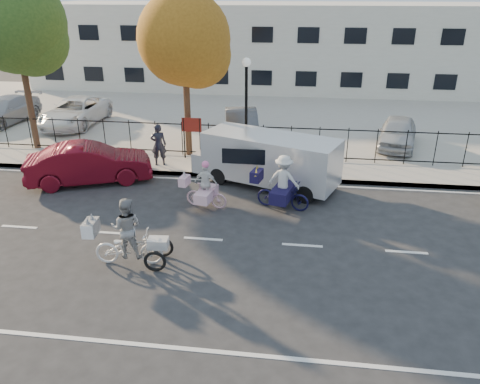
% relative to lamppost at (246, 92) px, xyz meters
% --- Properties ---
extents(ground, '(120.00, 120.00, 0.00)m').
position_rel_lamppost_xyz_m(ground, '(-0.50, -6.80, -3.11)').
color(ground, '#333334').
extents(road_markings, '(60.00, 9.52, 0.01)m').
position_rel_lamppost_xyz_m(road_markings, '(-0.50, -6.80, -3.11)').
color(road_markings, silver).
rests_on(road_markings, ground).
extents(curb, '(60.00, 0.10, 0.15)m').
position_rel_lamppost_xyz_m(curb, '(-0.50, -1.75, -3.04)').
color(curb, '#A8A399').
rests_on(curb, ground).
extents(sidewalk, '(60.00, 2.20, 0.15)m').
position_rel_lamppost_xyz_m(sidewalk, '(-0.50, -0.70, -3.04)').
color(sidewalk, '#A8A399').
rests_on(sidewalk, ground).
extents(parking_lot, '(60.00, 15.60, 0.15)m').
position_rel_lamppost_xyz_m(parking_lot, '(-0.50, 8.20, -3.04)').
color(parking_lot, '#A8A399').
rests_on(parking_lot, ground).
extents(iron_fence, '(58.00, 0.06, 1.50)m').
position_rel_lamppost_xyz_m(iron_fence, '(-0.50, 0.40, -2.21)').
color(iron_fence, black).
rests_on(iron_fence, sidewalk).
extents(building, '(34.00, 10.00, 6.00)m').
position_rel_lamppost_xyz_m(building, '(-0.50, 18.20, -0.11)').
color(building, silver).
rests_on(building, ground).
extents(lamppost, '(0.36, 0.36, 4.33)m').
position_rel_lamppost_xyz_m(lamppost, '(0.00, 0.00, 0.00)').
color(lamppost, black).
rests_on(lamppost, sidewalk).
extents(street_sign, '(0.85, 0.06, 1.80)m').
position_rel_lamppost_xyz_m(street_sign, '(-2.35, 0.00, -1.70)').
color(street_sign, black).
rests_on(street_sign, sidewalk).
extents(zebra_trike, '(2.29, 0.93, 1.96)m').
position_rel_lamppost_xyz_m(zebra_trike, '(-2.23, -8.39, -2.36)').
color(zebra_trike, white).
rests_on(zebra_trike, ground).
extents(unicorn_bike, '(1.73, 1.23, 1.71)m').
position_rel_lamppost_xyz_m(unicorn_bike, '(-0.87, -4.55, -2.48)').
color(unicorn_bike, '#E0AAC0').
rests_on(unicorn_bike, ground).
extents(bull_bike, '(2.14, 1.50, 1.93)m').
position_rel_lamppost_xyz_m(bull_bike, '(1.76, -4.29, -2.34)').
color(bull_bike, '#111035').
rests_on(bull_bike, ground).
extents(white_van, '(6.05, 3.62, 1.98)m').
position_rel_lamppost_xyz_m(white_van, '(1.10, -2.30, -2.02)').
color(white_van, silver).
rests_on(white_van, ground).
extents(red_sedan, '(4.96, 3.26, 1.54)m').
position_rel_lamppost_xyz_m(red_sedan, '(-5.78, -2.89, -2.34)').
color(red_sedan, maroon).
rests_on(red_sedan, ground).
extents(pedestrian, '(0.72, 0.56, 1.77)m').
position_rel_lamppost_xyz_m(pedestrian, '(-3.55, -1.01, -2.08)').
color(pedestrian, black).
rests_on(pedestrian, sidewalk).
extents(lot_car_a, '(2.44, 4.94, 1.38)m').
position_rel_lamppost_xyz_m(lot_car_a, '(-13.89, 4.39, -2.27)').
color(lot_car_a, '#A9AAB0').
rests_on(lot_car_a, parking_lot).
extents(lot_car_b, '(2.44, 5.17, 1.43)m').
position_rel_lamppost_xyz_m(lot_car_b, '(-9.84, 4.52, -2.25)').
color(lot_car_b, white).
rests_on(lot_car_b, parking_lot).
extents(lot_car_c, '(2.32, 4.61, 1.45)m').
position_rel_lamppost_xyz_m(lot_car_c, '(-0.59, 3.00, -2.24)').
color(lot_car_c, '#4F5257').
rests_on(lot_car_c, parking_lot).
extents(lot_car_d, '(2.47, 4.25, 1.36)m').
position_rel_lamppost_xyz_m(lot_car_d, '(6.81, 2.90, -2.28)').
color(lot_car_d, '#B2B5BA').
rests_on(lot_car_d, parking_lot).
extents(tree_west, '(4.26, 4.26, 7.82)m').
position_rel_lamppost_xyz_m(tree_west, '(-9.77, 0.56, 2.36)').
color(tree_west, '#442D1D').
rests_on(tree_west, ground).
extents(tree_mid, '(3.84, 3.84, 7.05)m').
position_rel_lamppost_xyz_m(tree_mid, '(-2.49, 0.56, 1.82)').
color(tree_mid, '#442D1D').
rests_on(tree_mid, ground).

